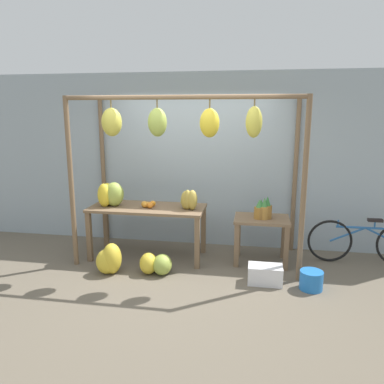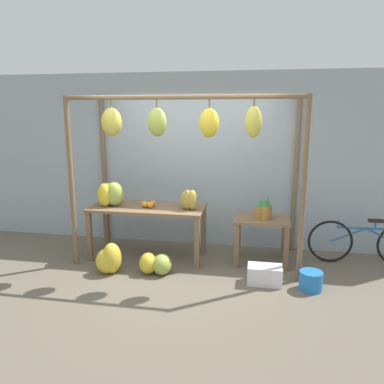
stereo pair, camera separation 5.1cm
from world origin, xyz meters
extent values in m
plane|color=#665B4C|center=(0.00, 0.00, 0.00)|extent=(20.00, 20.00, 0.00)
cube|color=#99A8B2|center=(0.00, 1.43, 1.40)|extent=(8.00, 0.08, 2.80)
cylinder|color=brown|center=(-1.57, 0.21, 1.20)|extent=(0.07, 0.07, 2.40)
cylinder|color=brown|center=(1.57, 0.21, 1.20)|extent=(0.07, 0.07, 2.40)
cylinder|color=brown|center=(-1.57, 1.34, 1.20)|extent=(0.07, 0.07, 2.40)
cylinder|color=brown|center=(1.57, 1.34, 1.20)|extent=(0.07, 0.07, 2.40)
cylinder|color=brown|center=(0.00, 0.21, 2.37)|extent=(3.15, 0.06, 0.06)
cylinder|color=brown|center=(-0.94, 0.21, 2.29)|extent=(0.02, 0.02, 0.10)
ellipsoid|color=gold|center=(-0.94, 0.21, 2.05)|extent=(0.27, 0.25, 0.37)
cylinder|color=brown|center=(-0.31, 0.21, 2.29)|extent=(0.02, 0.02, 0.10)
ellipsoid|color=#9EB247|center=(-0.31, 0.21, 2.05)|extent=(0.25, 0.22, 0.37)
cylinder|color=brown|center=(0.37, 0.21, 2.28)|extent=(0.02, 0.02, 0.11)
ellipsoid|color=yellow|center=(0.37, 0.21, 2.05)|extent=(0.25, 0.23, 0.37)
cylinder|color=brown|center=(0.92, 0.21, 2.29)|extent=(0.02, 0.02, 0.08)
ellipsoid|color=gold|center=(0.92, 0.21, 2.06)|extent=(0.21, 0.19, 0.39)
cube|color=brown|center=(-0.62, 0.67, 0.77)|extent=(1.72, 0.73, 0.04)
cube|color=brown|center=(-1.42, 0.36, 0.38)|extent=(0.07, 0.07, 0.75)
cube|color=brown|center=(0.19, 0.36, 0.38)|extent=(0.07, 0.07, 0.75)
cube|color=brown|center=(-1.42, 0.99, 0.38)|extent=(0.07, 0.07, 0.75)
cube|color=brown|center=(0.19, 0.99, 0.38)|extent=(0.07, 0.07, 0.75)
cube|color=brown|center=(1.08, 0.75, 0.66)|extent=(0.79, 0.57, 0.04)
cube|color=brown|center=(0.74, 0.51, 0.32)|extent=(0.07, 0.07, 0.64)
cube|color=brown|center=(1.42, 0.51, 0.32)|extent=(0.07, 0.07, 0.64)
cube|color=brown|center=(0.74, 0.99, 0.32)|extent=(0.07, 0.07, 0.64)
cube|color=brown|center=(1.42, 0.99, 0.32)|extent=(0.07, 0.07, 0.64)
ellipsoid|color=#9EB247|center=(-1.12, 0.63, 0.97)|extent=(0.35, 0.33, 0.36)
ellipsoid|color=yellow|center=(-1.24, 0.68, 0.96)|extent=(0.29, 0.29, 0.34)
ellipsoid|color=yellow|center=(-1.25, 0.56, 0.97)|extent=(0.27, 0.26, 0.35)
sphere|color=orange|center=(-0.61, 0.65, 0.83)|extent=(0.08, 0.08, 0.08)
sphere|color=orange|center=(-0.55, 0.59, 0.83)|extent=(0.08, 0.08, 0.08)
sphere|color=orange|center=(-0.63, 0.61, 0.84)|extent=(0.09, 0.09, 0.09)
sphere|color=orange|center=(-0.55, 0.59, 0.84)|extent=(0.09, 0.09, 0.09)
sphere|color=orange|center=(-0.66, 0.64, 0.84)|extent=(0.09, 0.09, 0.09)
sphere|color=orange|center=(-0.60, 0.62, 0.83)|extent=(0.07, 0.07, 0.07)
sphere|color=orange|center=(-0.54, 0.71, 0.83)|extent=(0.08, 0.08, 0.08)
cylinder|color=#B27F38|center=(1.11, 0.69, 0.77)|extent=(0.12, 0.12, 0.18)
cone|color=#428442|center=(1.11, 0.69, 0.93)|extent=(0.09, 0.09, 0.13)
cylinder|color=#A3702D|center=(1.04, 0.70, 0.76)|extent=(0.14, 0.14, 0.17)
cone|color=#428442|center=(1.04, 0.70, 0.90)|extent=(0.10, 0.10, 0.11)
cylinder|color=olive|center=(1.15, 0.73, 0.77)|extent=(0.14, 0.14, 0.19)
cone|color=#337538|center=(1.15, 0.73, 0.94)|extent=(0.10, 0.10, 0.14)
cylinder|color=olive|center=(1.06, 0.69, 0.76)|extent=(0.13, 0.13, 0.16)
cone|color=#337538|center=(1.06, 0.69, 0.90)|extent=(0.09, 0.09, 0.13)
ellipsoid|color=gold|center=(-0.94, -0.01, 0.21)|extent=(0.32, 0.34, 0.43)
ellipsoid|color=yellow|center=(-0.98, 0.08, 0.17)|extent=(0.31, 0.30, 0.35)
ellipsoid|color=gold|center=(-1.02, -0.02, 0.18)|extent=(0.20, 0.22, 0.35)
ellipsoid|color=gold|center=(-1.01, -0.03, 0.17)|extent=(0.34, 0.32, 0.34)
ellipsoid|color=#9EB247|center=(-0.25, 0.07, 0.14)|extent=(0.28, 0.31, 0.28)
ellipsoid|color=gold|center=(-0.44, 0.07, 0.15)|extent=(0.26, 0.29, 0.30)
cube|color=silver|center=(1.14, 0.04, 0.12)|extent=(0.44, 0.26, 0.24)
cylinder|color=blue|center=(1.70, -0.04, 0.12)|extent=(0.29, 0.29, 0.24)
torus|color=black|center=(2.08, 0.94, 0.32)|extent=(0.64, 0.04, 0.64)
cylinder|color=#235B9E|center=(2.56, 0.94, 0.55)|extent=(0.81, 0.04, 0.03)
cylinder|color=#235B9E|center=(2.80, 0.94, 0.43)|extent=(0.49, 0.03, 0.25)
cylinder|color=#235B9E|center=(2.32, 0.94, 0.43)|extent=(0.49, 0.03, 0.25)
cylinder|color=#235B9E|center=(2.68, 0.94, 0.60)|extent=(0.02, 0.02, 0.10)
cube|color=black|center=(2.68, 0.94, 0.67)|extent=(0.20, 0.08, 0.04)
cylinder|color=#235B9E|center=(2.18, 0.94, 0.60)|extent=(0.02, 0.02, 0.10)
ellipsoid|color=#B2993D|center=(0.01, 0.61, 0.94)|extent=(0.12, 0.14, 0.29)
ellipsoid|color=#B2993D|center=(-0.03, 0.63, 0.93)|extent=(0.17, 0.15, 0.27)
ellipsoid|color=#93A33D|center=(-0.03, 0.72, 0.89)|extent=(0.21, 0.19, 0.20)
ellipsoid|color=#B2993D|center=(0.08, 0.60, 0.94)|extent=(0.15, 0.18, 0.29)
camera|label=1|loc=(0.96, -4.57, 2.18)|focal=35.00mm
camera|label=2|loc=(1.02, -4.56, 2.18)|focal=35.00mm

